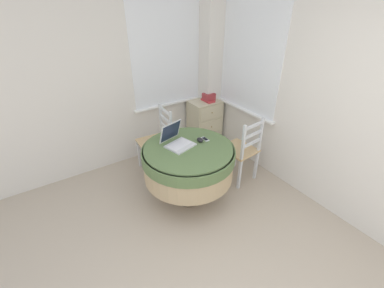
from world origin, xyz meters
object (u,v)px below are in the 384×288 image
dining_chair_near_right_window (242,150)px  book_on_cabinet (208,100)px  computer_mouse (200,140)px  storage_box (209,97)px  cell_phone (205,139)px  dining_chair_near_back_window (157,141)px  corner_cabinet (205,122)px  laptop (177,141)px  round_dining_table (188,160)px

dining_chair_near_right_window → book_on_cabinet: bearing=78.6°
computer_mouse → storage_box: 1.32m
cell_phone → dining_chair_near_back_window: bearing=110.1°
corner_cabinet → storage_box: (0.05, -0.02, 0.44)m
dining_chair_near_back_window → book_on_cabinet: size_ratio=4.15×
cell_phone → corner_cabinet: 1.30m
laptop → computer_mouse: 0.28m
cell_phone → dining_chair_near_back_window: dining_chair_near_back_window is taller
dining_chair_near_back_window → dining_chair_near_right_window: same height
dining_chair_near_right_window → storage_box: (0.25, 1.08, 0.37)m
computer_mouse → dining_chair_near_right_window: size_ratio=0.10×
cell_phone → dining_chair_near_right_window: dining_chair_near_right_window is taller
laptop → computer_mouse: size_ratio=3.99×
laptop → dining_chair_near_right_window: (0.89, -0.18, -0.35)m
corner_cabinet → book_on_cabinet: book_on_cabinet is taller
dining_chair_near_right_window → computer_mouse: bearing=172.2°
cell_phone → dining_chair_near_right_window: bearing=-9.7°
dining_chair_near_back_window → storage_box: (1.07, 0.23, 0.37)m
computer_mouse → dining_chair_near_back_window: (-0.20, 0.76, -0.32)m
cell_phone → book_on_cabinet: size_ratio=0.50×
dining_chair_near_back_window → book_on_cabinet: bearing=11.6°
cell_phone → dining_chair_near_back_window: 0.86m
corner_cabinet → computer_mouse: bearing=-128.7°
cell_phone → corner_cabinet: corner_cabinet is taller
corner_cabinet → book_on_cabinet: bearing=-62.5°
dining_chair_near_right_window → round_dining_table: bearing=176.7°
storage_box → book_on_cabinet: 0.06m
dining_chair_near_right_window → book_on_cabinet: dining_chair_near_right_window is taller
computer_mouse → storage_box: bearing=48.9°
cell_phone → book_on_cabinet: book_on_cabinet is taller
dining_chair_near_back_window → book_on_cabinet: (1.04, 0.21, 0.32)m
round_dining_table → cell_phone: (0.27, 0.05, 0.18)m
laptop → storage_box: (1.13, 0.90, 0.02)m
book_on_cabinet → corner_cabinet: bearing=117.5°
storage_box → book_on_cabinet: size_ratio=0.76×
book_on_cabinet → storage_box: bearing=31.9°
round_dining_table → dining_chair_near_back_window: dining_chair_near_back_window is taller
laptop → storage_box: 1.45m
round_dining_table → laptop: laptop is taller
dining_chair_near_right_window → corner_cabinet: (0.19, 1.10, -0.07)m
cell_phone → dining_chair_near_right_window: (0.54, -0.09, -0.30)m
dining_chair_near_right_window → corner_cabinet: size_ratio=1.22×
book_on_cabinet → round_dining_table: bearing=-135.4°
laptop → storage_box: bearing=38.6°
corner_cabinet → book_on_cabinet: (0.02, -0.04, 0.39)m
dining_chair_near_back_window → storage_box: size_ratio=5.48×
round_dining_table → book_on_cabinet: book_on_cabinet is taller
storage_box → computer_mouse: bearing=-131.1°
computer_mouse → dining_chair_near_back_window: size_ratio=0.10×
dining_chair_near_right_window → storage_box: 1.17m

